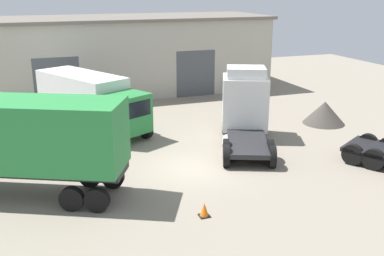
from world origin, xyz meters
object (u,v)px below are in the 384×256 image
Objects in this scene: tractor_unit_white at (245,106)px; box_truck_green at (90,99)px; gravel_pile at (324,113)px; traffic_cone at (204,210)px.

tractor_unit_white reaches higher than box_truck_green.
tractor_unit_white is 0.82× the size of box_truck_green.
box_truck_green is at bearing 164.58° from gravel_pile.
gravel_pile is 4.79× the size of traffic_cone.
traffic_cone is at bearing 167.65° from tractor_unit_white.
gravel_pile is (14.01, -3.87, -1.17)m from box_truck_green.
box_truck_green is 14.58m from gravel_pile.
traffic_cone is at bearing -143.12° from gravel_pile.
tractor_unit_white reaches higher than traffic_cone.
tractor_unit_white is 9.54m from traffic_cone.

